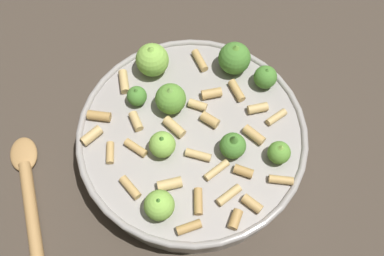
{
  "coord_description": "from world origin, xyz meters",
  "views": [
    {
      "loc": [
        -0.05,
        -0.23,
        0.52
      ],
      "look_at": [
        0.0,
        0.0,
        0.06
      ],
      "focal_mm": 38.9,
      "sensor_mm": 36.0,
      "label": 1
    }
  ],
  "objects": [
    {
      "name": "wooden_spoon",
      "position": [
        -0.22,
        -0.03,
        0.01
      ],
      "size": [
        0.04,
        0.21,
        0.02
      ],
      "color": "#B2844C",
      "rests_on": "ground"
    },
    {
      "name": "ground_plane",
      "position": [
        0.0,
        0.0,
        0.0
      ],
      "size": [
        2.4,
        2.4,
        0.0
      ],
      "primitive_type": "plane",
      "color": "#42382D"
    },
    {
      "name": "cooking_pan",
      "position": [
        0.0,
        0.0,
        0.03
      ],
      "size": [
        0.3,
        0.3,
        0.1
      ],
      "color": "#9E9993",
      "rests_on": "ground"
    }
  ]
}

